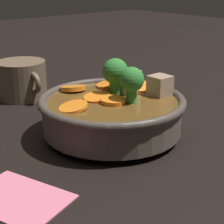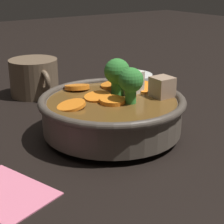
{
  "view_description": "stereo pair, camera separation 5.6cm",
  "coord_description": "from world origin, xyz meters",
  "views": [
    {
      "loc": [
        0.39,
        -0.34,
        0.23
      ],
      "look_at": [
        0.0,
        0.0,
        0.04
      ],
      "focal_mm": 60.0,
      "sensor_mm": 36.0,
      "label": 1
    },
    {
      "loc": [
        0.43,
        -0.3,
        0.23
      ],
      "look_at": [
        0.0,
        0.0,
        0.04
      ],
      "focal_mm": 60.0,
      "sensor_mm": 36.0,
      "label": 2
    }
  ],
  "objects": [
    {
      "name": "napkin",
      "position": [
        0.06,
        -0.19,
        0.0
      ],
      "size": [
        0.13,
        0.11,
        0.0
      ],
      "color": "#D16B84",
      "rests_on": "ground_plane"
    },
    {
      "name": "dark_mug",
      "position": [
        -0.26,
        -0.01,
        0.04
      ],
      "size": [
        0.12,
        0.1,
        0.07
      ],
      "color": "brown",
      "rests_on": "ground_plane"
    },
    {
      "name": "ground_plane",
      "position": [
        0.0,
        0.0,
        0.0
      ],
      "size": [
        3.0,
        3.0,
        0.0
      ],
      "primitive_type": "plane",
      "color": "black"
    },
    {
      "name": "stirfry_bowl",
      "position": [
        -0.0,
        0.0,
        0.04
      ],
      "size": [
        0.22,
        0.22,
        0.11
      ],
      "color": "#51473D",
      "rests_on": "ground_plane"
    },
    {
      "name": "tea_cup",
      "position": [
        -0.13,
        0.14,
        0.02
      ],
      "size": [
        0.08,
        0.08,
        0.05
      ],
      "color": "white",
      "rests_on": "ground_plane"
    }
  ]
}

